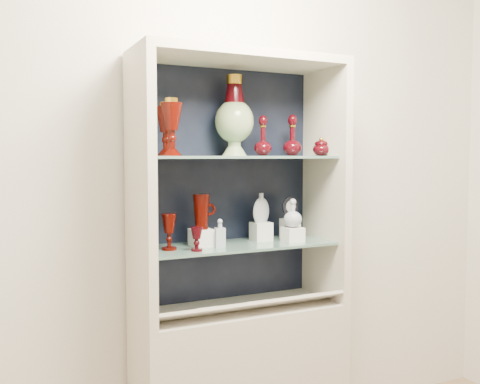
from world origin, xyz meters
name	(u,v)px	position (x,y,z in m)	size (l,w,h in m)	color
wall_back	(221,170)	(0.00, 1.75, 1.40)	(3.50, 0.02, 2.80)	silver
cabinet_base	(240,383)	(0.00, 1.53, 0.38)	(1.00, 0.40, 0.75)	beige
cabinet_back_panel	(224,185)	(0.00, 1.72, 1.32)	(0.98, 0.02, 1.15)	black
cabinet_side_left	(140,189)	(-0.48, 1.53, 1.32)	(0.04, 0.40, 1.15)	beige
cabinet_side_right	(325,184)	(0.48, 1.53, 1.32)	(0.04, 0.40, 1.15)	beige
cabinet_top_cap	(240,59)	(0.00, 1.53, 1.92)	(1.00, 0.40, 0.04)	beige
shelf_lower	(238,245)	(0.00, 1.55, 1.04)	(0.92, 0.34, 0.01)	slate
shelf_upper	(238,157)	(0.00, 1.55, 1.46)	(0.92, 0.34, 0.01)	slate
label_ledge	(250,306)	(0.00, 1.42, 0.78)	(0.92, 0.18, 0.01)	beige
label_card_0	(307,296)	(0.30, 1.42, 0.80)	(0.10, 0.07, 0.00)	white
label_card_1	(256,302)	(0.03, 1.42, 0.80)	(0.10, 0.07, 0.00)	white
label_card_2	(206,309)	(-0.22, 1.42, 0.80)	(0.10, 0.07, 0.00)	white
label_card_3	(255,303)	(0.02, 1.42, 0.80)	(0.10, 0.07, 0.00)	white
pedestal_lamp_left	(166,129)	(-0.34, 1.58, 1.59)	(0.09, 0.09, 0.24)	#3F0600
pedestal_lamp_right	(172,127)	(-0.35, 1.48, 1.59)	(0.10, 0.10, 0.25)	#3F0600
enamel_urn	(234,116)	(0.01, 1.61, 1.66)	(0.19, 0.19, 0.39)	#104D20
ruby_decanter_a	(263,133)	(0.15, 1.58, 1.58)	(0.09, 0.09, 0.22)	#42040A
ruby_decanter_b	(292,134)	(0.31, 1.58, 1.58)	(0.09, 0.09, 0.22)	#42040A
lidded_bowl	(321,146)	(0.44, 1.51, 1.52)	(0.08, 0.08, 0.09)	#42040A
cobalt_goblet	(150,232)	(-0.44, 1.52, 1.14)	(0.07, 0.07, 0.18)	#04103C
ruby_goblet_tall	(169,232)	(-0.35, 1.54, 1.13)	(0.07, 0.07, 0.16)	#3F0600
ruby_goblet_small	(197,239)	(-0.25, 1.46, 1.10)	(0.05, 0.05, 0.11)	#42040A
riser_ruby_pitcher	(201,238)	(-0.18, 1.56, 1.09)	(0.10, 0.10, 0.08)	silver
ruby_pitcher	(201,212)	(-0.18, 1.56, 1.21)	(0.12, 0.08, 0.16)	#3F0600
clear_square_bottle	(220,233)	(-0.11, 1.51, 1.12)	(0.05, 0.05, 0.13)	#9BA6B4
riser_flat_flask	(261,231)	(0.15, 1.60, 1.09)	(0.09, 0.09, 0.09)	silver
flat_flask	(261,207)	(0.15, 1.60, 1.22)	(0.11, 0.04, 0.15)	#ACB5C0
riser_clear_round_decanter	(293,235)	(0.27, 1.50, 1.08)	(0.09, 0.09, 0.07)	silver
clear_round_decanter	(293,214)	(0.27, 1.50, 1.19)	(0.09, 0.09, 0.13)	#9BA6B4
riser_cameo_medallion	(290,229)	(0.31, 1.59, 1.10)	(0.08, 0.08, 0.10)	silver
cameo_medallion	(290,207)	(0.31, 1.59, 1.21)	(0.10, 0.04, 0.12)	black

